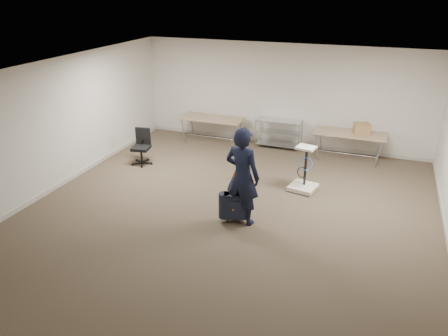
% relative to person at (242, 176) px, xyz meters
% --- Properties ---
extents(ground, '(9.00, 9.00, 0.00)m').
position_rel_person_xyz_m(ground, '(-0.34, 0.04, -0.95)').
color(ground, '#46382A').
rests_on(ground, ground).
extents(room_shell, '(8.00, 9.00, 9.00)m').
position_rel_person_xyz_m(room_shell, '(-0.34, 1.43, -0.90)').
color(room_shell, silver).
rests_on(room_shell, ground).
extents(folding_table_left, '(1.80, 0.75, 0.73)m').
position_rel_person_xyz_m(folding_table_left, '(-2.24, 3.99, -0.27)').
color(folding_table_left, '#977F5C').
rests_on(folding_table_left, ground).
extents(folding_table_right, '(1.80, 0.75, 0.73)m').
position_rel_person_xyz_m(folding_table_right, '(1.56, 3.99, -0.27)').
color(folding_table_right, '#977F5C').
rests_on(folding_table_right, ground).
extents(wire_shelf, '(1.22, 0.47, 0.80)m').
position_rel_person_xyz_m(wire_shelf, '(-0.34, 4.24, -0.51)').
color(wire_shelf, silver).
rests_on(wire_shelf, ground).
extents(person, '(0.77, 0.58, 1.90)m').
position_rel_person_xyz_m(person, '(0.00, 0.00, 0.00)').
color(person, black).
rests_on(person, ground).
extents(suitcase, '(0.41, 0.31, 1.01)m').
position_rel_person_xyz_m(suitcase, '(-0.13, -0.08, -0.61)').
color(suitcase, black).
rests_on(suitcase, ground).
extents(office_chair, '(0.55, 0.55, 0.90)m').
position_rel_person_xyz_m(office_chair, '(-3.29, 1.89, -0.68)').
color(office_chair, black).
rests_on(office_chair, ground).
extents(equipment_cart, '(0.65, 0.65, 1.02)m').
position_rel_person_xyz_m(equipment_cart, '(0.84, 1.79, -0.68)').
color(equipment_cart, beige).
rests_on(equipment_cart, ground).
extents(cardboard_box, '(0.45, 0.40, 0.29)m').
position_rel_person_xyz_m(cardboard_box, '(1.83, 3.99, -0.08)').
color(cardboard_box, olive).
rests_on(cardboard_box, folding_table_right).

